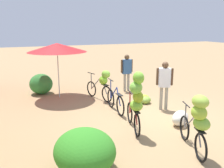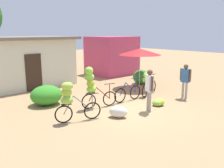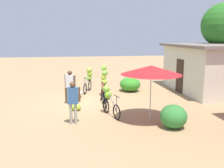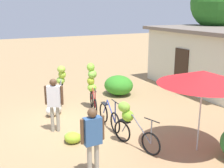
{
  "view_description": "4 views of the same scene",
  "coord_description": "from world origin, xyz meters",
  "px_view_note": "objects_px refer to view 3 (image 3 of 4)",
  "views": [
    {
      "loc": [
        -6.72,
        4.2,
        2.93
      ],
      "look_at": [
        0.36,
        1.3,
        1.1
      ],
      "focal_mm": 39.58,
      "sensor_mm": 36.0,
      "label": 1
    },
    {
      "loc": [
        -7.13,
        -6.67,
        3.17
      ],
      "look_at": [
        0.35,
        1.58,
        0.78
      ],
      "focal_mm": 39.29,
      "sensor_mm": 36.0,
      "label": 2
    },
    {
      "loc": [
        12.37,
        -0.54,
        3.33
      ],
      "look_at": [
        0.56,
        1.38,
        1.03
      ],
      "focal_mm": 39.68,
      "sensor_mm": 36.0,
      "label": 3
    },
    {
      "loc": [
        8.45,
        -2.74,
        3.76
      ],
      "look_at": [
        0.14,
        1.43,
        1.26
      ],
      "focal_mm": 44.89,
      "sensor_mm": 36.0,
      "label": 4
    }
  ],
  "objects_px": {
    "bicycle_leftmost": "(89,77)",
    "bicycle_near_pile": "(104,79)",
    "bicycle_by_shop": "(109,98)",
    "produce_sack": "(77,94)",
    "banana_pile_on_ground": "(76,107)",
    "person_vendor": "(70,84)",
    "market_umbrella": "(151,70)",
    "bicycle_center_loaded": "(105,99)",
    "person_bystander": "(73,98)",
    "tree_behind_building": "(223,25)",
    "building_low": "(205,68)"
  },
  "relations": [
    {
      "from": "bicycle_near_pile",
      "to": "banana_pile_on_ground",
      "type": "xyz_separation_m",
      "value": [
        2.36,
        -1.62,
        -0.88
      ]
    },
    {
      "from": "bicycle_by_shop",
      "to": "person_bystander",
      "type": "distance_m",
      "value": 1.82
    },
    {
      "from": "tree_behind_building",
      "to": "bicycle_leftmost",
      "type": "height_order",
      "value": "tree_behind_building"
    },
    {
      "from": "bicycle_center_loaded",
      "to": "bicycle_by_shop",
      "type": "height_order",
      "value": "bicycle_by_shop"
    },
    {
      "from": "building_low",
      "to": "bicycle_near_pile",
      "type": "height_order",
      "value": "building_low"
    },
    {
      "from": "tree_behind_building",
      "to": "person_vendor",
      "type": "height_order",
      "value": "tree_behind_building"
    },
    {
      "from": "market_umbrella",
      "to": "bicycle_by_shop",
      "type": "height_order",
      "value": "market_umbrella"
    },
    {
      "from": "produce_sack",
      "to": "bicycle_by_shop",
      "type": "bearing_deg",
      "value": 21.96
    },
    {
      "from": "bicycle_leftmost",
      "to": "person_bystander",
      "type": "bearing_deg",
      "value": -9.85
    },
    {
      "from": "tree_behind_building",
      "to": "market_umbrella",
      "type": "distance_m",
      "value": 9.74
    },
    {
      "from": "tree_behind_building",
      "to": "bicycle_center_loaded",
      "type": "xyz_separation_m",
      "value": [
        3.95,
        -8.52,
        -3.7
      ]
    },
    {
      "from": "building_low",
      "to": "tree_behind_building",
      "type": "distance_m",
      "value": 3.7
    },
    {
      "from": "tree_behind_building",
      "to": "bicycle_leftmost",
      "type": "bearing_deg",
      "value": -86.94
    },
    {
      "from": "person_bystander",
      "to": "market_umbrella",
      "type": "bearing_deg",
      "value": 87.05
    },
    {
      "from": "market_umbrella",
      "to": "bicycle_by_shop",
      "type": "distance_m",
      "value": 2.29
    },
    {
      "from": "produce_sack",
      "to": "person_bystander",
      "type": "relative_size",
      "value": 0.42
    },
    {
      "from": "building_low",
      "to": "bicycle_center_loaded",
      "type": "xyz_separation_m",
      "value": [
        2.3,
        -6.49,
        -1.09
      ]
    },
    {
      "from": "bicycle_near_pile",
      "to": "bicycle_leftmost",
      "type": "bearing_deg",
      "value": -154.54
    },
    {
      "from": "market_umbrella",
      "to": "person_bystander",
      "type": "relative_size",
      "value": 1.42
    },
    {
      "from": "bicycle_near_pile",
      "to": "person_vendor",
      "type": "distance_m",
      "value": 2.34
    },
    {
      "from": "person_bystander",
      "to": "building_low",
      "type": "bearing_deg",
      "value": 119.89
    },
    {
      "from": "tree_behind_building",
      "to": "produce_sack",
      "type": "relative_size",
      "value": 7.93
    },
    {
      "from": "bicycle_leftmost",
      "to": "bicycle_near_pile",
      "type": "height_order",
      "value": "bicycle_near_pile"
    },
    {
      "from": "market_umbrella",
      "to": "banana_pile_on_ground",
      "type": "bearing_deg",
      "value": -124.87
    },
    {
      "from": "produce_sack",
      "to": "banana_pile_on_ground",
      "type": "bearing_deg",
      "value": -2.25
    },
    {
      "from": "bicycle_near_pile",
      "to": "produce_sack",
      "type": "bearing_deg",
      "value": -88.7
    },
    {
      "from": "bicycle_by_shop",
      "to": "banana_pile_on_ground",
      "type": "height_order",
      "value": "bicycle_by_shop"
    },
    {
      "from": "bicycle_by_shop",
      "to": "produce_sack",
      "type": "xyz_separation_m",
      "value": [
        -3.24,
        -1.31,
        -0.51
      ]
    },
    {
      "from": "bicycle_leftmost",
      "to": "person_vendor",
      "type": "distance_m",
      "value": 3.18
    },
    {
      "from": "tree_behind_building",
      "to": "bicycle_center_loaded",
      "type": "distance_m",
      "value": 10.1
    },
    {
      "from": "market_umbrella",
      "to": "bicycle_center_loaded",
      "type": "relative_size",
      "value": 1.45
    },
    {
      "from": "banana_pile_on_ground",
      "to": "person_vendor",
      "type": "relative_size",
      "value": 0.35
    },
    {
      "from": "banana_pile_on_ground",
      "to": "person_bystander",
      "type": "distance_m",
      "value": 2.06
    },
    {
      "from": "market_umbrella",
      "to": "banana_pile_on_ground",
      "type": "height_order",
      "value": "market_umbrella"
    },
    {
      "from": "person_vendor",
      "to": "tree_behind_building",
      "type": "bearing_deg",
      "value": 108.78
    },
    {
      "from": "person_bystander",
      "to": "banana_pile_on_ground",
      "type": "bearing_deg",
      "value": 176.22
    },
    {
      "from": "person_vendor",
      "to": "person_bystander",
      "type": "distance_m",
      "value": 2.8
    },
    {
      "from": "bicycle_center_loaded",
      "to": "person_vendor",
      "type": "distance_m",
      "value": 1.85
    },
    {
      "from": "bicycle_by_shop",
      "to": "person_vendor",
      "type": "xyz_separation_m",
      "value": [
        -1.85,
        -1.63,
        0.33
      ]
    },
    {
      "from": "market_umbrella",
      "to": "bicycle_leftmost",
      "type": "bearing_deg",
      "value": -161.24
    },
    {
      "from": "bicycle_center_loaded",
      "to": "person_bystander",
      "type": "bearing_deg",
      "value": -33.66
    },
    {
      "from": "bicycle_near_pile",
      "to": "building_low",
      "type": "bearing_deg",
      "value": 93.6
    },
    {
      "from": "bicycle_leftmost",
      "to": "bicycle_near_pile",
      "type": "distance_m",
      "value": 1.73
    },
    {
      "from": "tree_behind_building",
      "to": "person_bystander",
      "type": "distance_m",
      "value": 12.24
    },
    {
      "from": "bicycle_near_pile",
      "to": "banana_pile_on_ground",
      "type": "distance_m",
      "value": 2.99
    },
    {
      "from": "tree_behind_building",
      "to": "banana_pile_on_ground",
      "type": "bearing_deg",
      "value": -66.12
    },
    {
      "from": "bicycle_leftmost",
      "to": "banana_pile_on_ground",
      "type": "relative_size",
      "value": 2.67
    },
    {
      "from": "bicycle_by_shop",
      "to": "produce_sack",
      "type": "relative_size",
      "value": 2.37
    },
    {
      "from": "bicycle_leftmost",
      "to": "produce_sack",
      "type": "distance_m",
      "value": 1.9
    },
    {
      "from": "produce_sack",
      "to": "person_vendor",
      "type": "relative_size",
      "value": 0.41
    }
  ]
}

